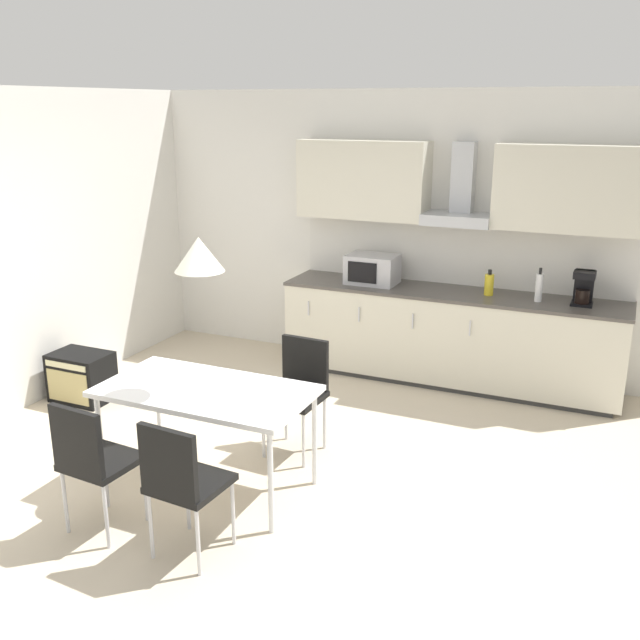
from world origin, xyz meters
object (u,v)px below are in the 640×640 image
guitar_amp (82,377)px  chair_near_right (181,477)px  bottle_white (539,287)px  dining_table (206,395)px  pendant_lamp (199,254)px  microwave (372,269)px  coffee_maker (584,288)px  bottle_yellow (489,284)px  chair_far_right (299,384)px  chair_near_left (91,455)px

guitar_amp → chair_near_right: bearing=-36.2°
guitar_amp → bottle_white: bearing=25.7°
dining_table → guitar_amp: size_ratio=2.74×
bottle_white → pendant_lamp: (-1.79, -2.58, 0.63)m
microwave → coffee_maker: 1.93m
coffee_maker → bottle_yellow: (-0.81, -0.01, -0.05)m
coffee_maker → chair_far_right: bearing=-134.3°
bottle_yellow → chair_near_left: 3.81m
dining_table → chair_near_right: size_ratio=1.64×
microwave → bottle_yellow: bearing=0.7°
bottle_yellow → chair_far_right: (-1.02, -1.86, -0.45)m
chair_near_right → guitar_amp: bearing=143.8°
coffee_maker → bottle_white: bearing=-170.9°
guitar_amp → pendant_lamp: (1.86, -0.83, 1.42)m
bottle_yellow → pendant_lamp: 3.03m
dining_table → chair_near_left: bearing=-113.1°
chair_near_right → chair_near_left: bearing=180.0°
chair_far_right → dining_table: bearing=-113.0°
coffee_maker → dining_table: bearing=-129.2°
chair_near_right → microwave: bearing=91.5°
chair_far_right → chair_near_left: (-0.65, -1.53, 0.00)m
bottle_white → bottle_yellow: 0.45m
chair_near_left → bottle_white: bearing=57.7°
dining_table → guitar_amp: (-1.86, 0.83, -0.46)m
dining_table → pendant_lamp: pendant_lamp is taller
microwave → chair_near_right: bearing=-88.5°
chair_near_right → pendant_lamp: 1.39m
guitar_amp → chair_near_left: bearing=-46.1°
coffee_maker → guitar_amp: bearing=-155.7°
chair_far_right → guitar_amp: size_ratio=1.67×
dining_table → guitar_amp: 2.09m
chair_far_right → chair_near_left: size_ratio=1.00×
bottle_yellow → guitar_amp: (-3.21, -1.80, -0.77)m
chair_near_right → pendant_lamp: size_ratio=2.72×
microwave → chair_far_right: size_ratio=0.55×
microwave → bottle_white: size_ratio=1.59×
coffee_maker → chair_far_right: size_ratio=0.34×
dining_table → chair_far_right: 0.84m
chair_near_left → pendant_lamp: size_ratio=2.72×
coffee_maker → guitar_amp: 4.48m
microwave → dining_table: 2.65m
bottle_white → chair_near_left: (-2.12, -3.35, -0.48)m
dining_table → pendant_lamp: bearing=26.6°
coffee_maker → dining_table: size_ratio=0.21×
bottle_yellow → chair_far_right: size_ratio=0.27×
chair_far_right → guitar_amp: bearing=178.4°
guitar_amp → bottle_yellow: bearing=29.3°
dining_table → pendant_lamp: size_ratio=4.45×
chair_near_right → pendant_lamp: (-0.31, 0.77, 1.11)m
chair_near_right → chair_near_left: 0.64m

